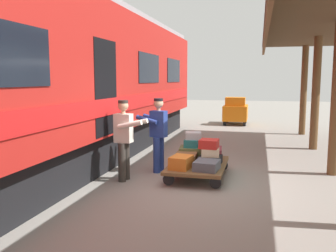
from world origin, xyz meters
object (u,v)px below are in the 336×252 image
at_px(suitcase_slate_roller, 207,165).
at_px(suitcase_cream_canvas, 210,152).
at_px(suitcase_gray_aluminum, 193,136).
at_px(suitcase_red_plastic, 209,144).
at_px(porter_by_door, 124,137).
at_px(train_car, 43,83).
at_px(suitcase_teal_softside, 192,143).
at_px(porter_in_overalls, 158,132).
at_px(suitcase_olive_duffel, 190,152).
at_px(suitcase_black_hardshell, 210,160).
at_px(suitcase_orange_carryall, 181,162).
at_px(suitcase_burgundy_valise, 213,153).
at_px(luggage_cart, 198,165).
at_px(baggage_tug, 235,111).
at_px(suitcase_brown_leather, 186,158).

bearing_deg(suitcase_slate_roller, suitcase_cream_canvas, -90.35).
bearing_deg(suitcase_cream_canvas, suitcase_gray_aluminum, -49.00).
xyz_separation_m(suitcase_red_plastic, porter_by_door, (1.69, 0.65, 0.18)).
height_order(train_car, porter_by_door, train_car).
height_order(suitcase_red_plastic, suitcase_gray_aluminum, suitcase_gray_aluminum).
distance_m(suitcase_teal_softside, porter_in_overalls, 0.85).
relative_size(suitcase_olive_duffel, suitcase_cream_canvas, 1.38).
xyz_separation_m(suitcase_black_hardshell, suitcase_orange_carryall, (0.53, 0.52, 0.04)).
height_order(suitcase_burgundy_valise, suitcase_cream_canvas, suitcase_cream_canvas).
xyz_separation_m(suitcase_slate_roller, suitcase_orange_carryall, (0.53, 0.00, 0.03)).
bearing_deg(porter_by_door, luggage_cart, -156.49).
distance_m(suitcase_cream_canvas, baggage_tug, 9.70).
distance_m(suitcase_cream_canvas, suitcase_red_plastic, 0.18).
bearing_deg(suitcase_black_hardshell, suitcase_teal_softside, -47.27).
xyz_separation_m(suitcase_teal_softside, suitcase_gray_aluminum, (-0.02, -0.03, 0.17)).
xyz_separation_m(suitcase_olive_duffel, suitcase_gray_aluminum, (-0.06, -0.05, 0.39)).
distance_m(suitcase_brown_leather, suitcase_olive_duffel, 0.52).
distance_m(suitcase_gray_aluminum, porter_by_door, 1.73).
bearing_deg(suitcase_orange_carryall, suitcase_burgundy_valise, -117.29).
bearing_deg(suitcase_olive_duffel, luggage_cart, 117.29).
height_order(train_car, suitcase_teal_softside, train_car).
height_order(suitcase_teal_softside, suitcase_gray_aluminum, suitcase_gray_aluminum).
distance_m(suitcase_black_hardshell, suitcase_olive_duffel, 0.74).
relative_size(suitcase_olive_duffel, suitcase_teal_softside, 1.29).
height_order(suitcase_slate_roller, porter_in_overalls, porter_in_overalls).
relative_size(suitcase_gray_aluminum, baggage_tug, 0.23).
xyz_separation_m(suitcase_burgundy_valise, suitcase_gray_aluminum, (0.47, -0.05, 0.39)).
relative_size(luggage_cart, suitcase_cream_canvas, 4.67).
distance_m(suitcase_orange_carryall, porter_in_overalls, 1.16).
distance_m(train_car, suitcase_slate_roller, 3.99).
height_order(suitcase_slate_roller, suitcase_red_plastic, suitcase_red_plastic).
relative_size(suitcase_teal_softside, porter_by_door, 0.25).
bearing_deg(suitcase_olive_duffel, suitcase_brown_leather, 90.00).
bearing_deg(suitcase_burgundy_valise, baggage_tug, -89.50).
xyz_separation_m(suitcase_slate_roller, baggage_tug, (0.08, -10.23, 0.23)).
bearing_deg(suitcase_cream_canvas, suitcase_black_hardshell, 79.26).
bearing_deg(porter_in_overalls, porter_by_door, 61.62).
distance_m(suitcase_red_plastic, porter_by_door, 1.82).
relative_size(suitcase_black_hardshell, suitcase_orange_carryall, 1.01).
xyz_separation_m(luggage_cart, suitcase_burgundy_valise, (-0.27, -0.52, 0.18)).
relative_size(suitcase_teal_softside, baggage_tug, 0.25).
height_order(suitcase_brown_leather, suitcase_orange_carryall, suitcase_orange_carryall).
bearing_deg(suitcase_orange_carryall, suitcase_black_hardshell, -135.90).
bearing_deg(suitcase_gray_aluminum, suitcase_cream_canvas, 131.00).
bearing_deg(suitcase_orange_carryall, suitcase_red_plastic, -133.16).
bearing_deg(suitcase_black_hardshell, suitcase_orange_carryall, 44.10).
height_order(suitcase_teal_softside, porter_by_door, porter_by_door).
distance_m(suitcase_burgundy_valise, suitcase_cream_canvas, 0.52).
relative_size(suitcase_slate_roller, suitcase_orange_carryall, 1.04).
height_order(suitcase_olive_duffel, suitcase_teal_softside, suitcase_teal_softside).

